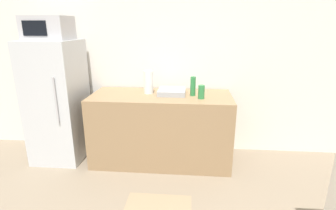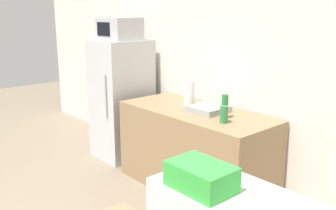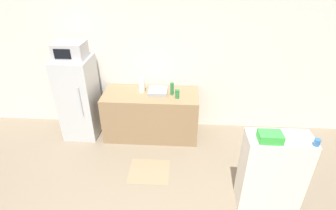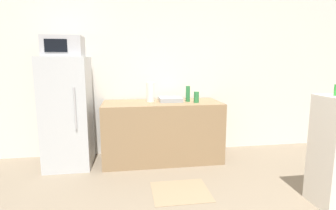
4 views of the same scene
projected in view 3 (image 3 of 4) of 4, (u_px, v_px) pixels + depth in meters
wall_back at (157, 62)px, 4.76m from camera, size 8.00×0.06×2.60m
refrigerator at (79, 98)px, 4.74m from camera, size 0.60×0.67×1.50m
microwave at (70, 50)px, 4.30m from camera, size 0.49×0.39×0.27m
counter at (151, 115)px, 4.84m from camera, size 1.69×0.72×0.86m
sink_basin at (158, 91)px, 4.65m from camera, size 0.33×0.34×0.06m
bottle_tall at (172, 89)px, 4.55m from camera, size 0.06×0.06×0.23m
bottle_short at (177, 94)px, 4.46m from camera, size 0.07×0.07×0.16m
shelf_cabinet at (272, 172)px, 3.38m from camera, size 0.79×0.37×1.12m
basket at (270, 137)px, 3.01m from camera, size 0.27×0.19×0.11m
jar at (317, 142)px, 2.94m from camera, size 0.07×0.07×0.09m
paper_towel_roll at (142, 85)px, 4.62m from camera, size 0.11×0.11×0.28m
kitchen_rug at (149, 171)px, 4.16m from camera, size 0.63×0.56×0.01m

